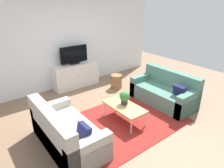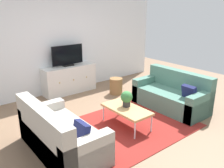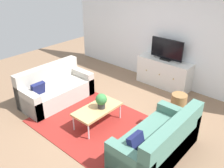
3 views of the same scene
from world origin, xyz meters
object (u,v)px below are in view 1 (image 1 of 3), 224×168
(wicker_basket, at_px, (116,81))
(potted_plant, at_px, (125,97))
(couch_left_side, at_px, (64,134))
(flat_screen_tv, at_px, (74,55))
(couch_right_side, at_px, (165,92))
(tv_console, at_px, (76,75))
(coffee_table, at_px, (124,107))

(wicker_basket, bearing_deg, potted_plant, -122.97)
(couch_left_side, bearing_deg, flat_screen_tv, 57.44)
(potted_plant, height_order, wicker_basket, potted_plant)
(couch_right_side, bearing_deg, wicker_basket, 106.14)
(couch_left_side, relative_size, tv_console, 1.17)
(couch_left_side, relative_size, wicker_basket, 3.92)
(flat_screen_tv, distance_m, wicker_basket, 1.49)
(tv_console, bearing_deg, potted_plant, -91.01)
(couch_right_side, relative_size, wicker_basket, 3.92)
(couch_left_side, distance_m, flat_screen_tv, 2.93)
(couch_right_side, bearing_deg, coffee_table, -179.40)
(flat_screen_tv, bearing_deg, potted_plant, -91.00)
(wicker_basket, bearing_deg, tv_console, 135.94)
(couch_left_side, height_order, wicker_basket, couch_left_side)
(potted_plant, bearing_deg, wicker_basket, 57.03)
(couch_right_side, bearing_deg, couch_left_side, 180.00)
(couch_left_side, relative_size, potted_plant, 5.34)
(couch_right_side, bearing_deg, flat_screen_tv, 119.17)
(tv_console, xyz_separation_m, flat_screen_tv, (-0.00, 0.02, 0.63))
(potted_plant, relative_size, tv_console, 0.22)
(potted_plant, bearing_deg, flat_screen_tv, 89.00)
(couch_left_side, height_order, couch_right_side, same)
(flat_screen_tv, bearing_deg, coffee_table, -92.21)
(couch_right_side, distance_m, potted_plant, 1.41)
(couch_left_side, bearing_deg, coffee_table, -0.60)
(couch_right_side, relative_size, tv_console, 1.17)
(tv_console, distance_m, flat_screen_tv, 0.63)
(couch_left_side, xyz_separation_m, potted_plant, (1.49, 0.05, 0.27))
(couch_left_side, bearing_deg, couch_right_side, 0.00)
(coffee_table, height_order, potted_plant, potted_plant)
(tv_console, bearing_deg, couch_left_side, -122.78)
(couch_right_side, xyz_separation_m, coffee_table, (-1.43, -0.01, 0.07))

